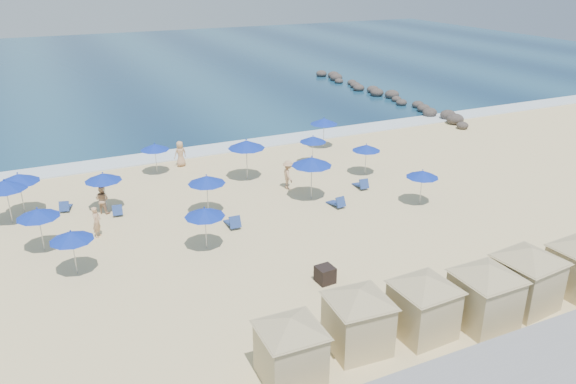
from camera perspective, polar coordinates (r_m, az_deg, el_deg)
The scene contains 33 objects.
ground at distance 28.39m, azimuth -2.57°, elevation -5.15°, with size 160.00×160.00×0.00m, color beige.
ocean at distance 79.95m, azimuth -18.43°, elevation 11.83°, with size 160.00×80.00×0.06m, color #0D2D4C.
surf_line at distance 42.04m, azimuth -10.83°, elevation 3.84°, with size 160.00×2.50×0.08m, color white.
rock_jetty at distance 60.11m, azimuth 9.54°, elevation 9.81°, with size 2.56×26.66×0.96m.
trash_bin at distance 24.96m, azimuth 3.79°, elevation -8.36°, with size 0.75×0.75×0.75m, color black.
cabana_0 at distance 19.14m, azimuth 0.25°, elevation -14.86°, with size 4.26×4.26×2.67m.
cabana_1 at distance 20.58m, azimuth 7.16°, elevation -11.91°, with size 4.38×4.38×2.76m.
cabana_2 at distance 21.74m, azimuth 13.66°, elevation -10.35°, with size 4.41×4.41×2.77m.
cabana_3 at distance 22.94m, azimuth 19.48°, elevation -9.04°, with size 4.58×4.58×2.87m.
cabana_4 at distance 24.63m, azimuth 23.20°, elevation -7.26°, with size 4.66×4.66×2.94m.
umbrella_0 at distance 33.93m, azimuth -25.72°, elevation 1.29°, with size 2.22×2.22×2.52m.
umbrella_1 at distance 29.31m, azimuth -24.08°, elevation -1.97°, with size 2.03×2.03×2.31m.
umbrella_2 at distance 33.11m, azimuth -26.82°, elevation 0.65°, with size 2.24×2.24×2.55m.
umbrella_3 at distance 26.58m, azimuth -21.16°, elevation -4.18°, with size 1.93×1.93×2.20m.
umbrella_4 at distance 32.83m, azimuth -18.29°, elevation 1.46°, with size 2.05×2.05×2.33m.
umbrella_5 at distance 31.02m, azimuth -8.28°, elevation 1.25°, with size 2.09×2.09×2.37m.
umbrella_6 at distance 27.24m, azimuth -8.47°, elevation -2.06°, with size 1.98×1.98×2.25m.
umbrella_7 at distance 35.88m, azimuth -4.25°, elevation 4.86°, with size 2.39×2.39×2.72m.
umbrella_8 at distance 32.68m, azimuth 2.43°, elevation 3.13°, with size 2.38×2.38×2.71m.
umbrella_9 at distance 38.67m, azimuth 2.55°, elevation 5.40°, with size 1.86×1.86×2.12m.
umbrella_10 at distance 37.13m, azimuth 7.96°, elevation 4.49°, with size 1.87×1.87×2.13m.
umbrella_11 at distance 33.03m, azimuth 13.50°, elevation 1.80°, with size 1.88×1.88×2.14m.
umbrella_12 at distance 37.92m, azimuth -13.39°, elevation 4.48°, with size 1.88×1.88×2.14m.
umbrella_13 at distance 42.41m, azimuth 3.68°, elevation 7.19°, with size 2.07×2.07×2.36m.
beach_chair_1 at distance 34.27m, azimuth -21.68°, elevation -1.38°, with size 0.82×1.31×0.67m.
beach_chair_2 at distance 32.77m, azimuth -16.94°, elevation -1.80°, with size 0.68×1.28×0.67m.
beach_chair_3 at distance 30.03m, azimuth -5.61°, elevation -3.08°, with size 0.65×1.39×0.75m.
beach_chair_4 at distance 32.46m, azimuth 5.02°, elevation -1.08°, with size 0.68×1.33×0.71m.
beach_chair_5 at distance 35.26m, azimuth 7.47°, elevation 0.77°, with size 0.69×1.35×0.72m.
beachgoer_0 at distance 30.24m, azimuth -18.86°, elevation -2.89°, with size 0.60×0.40×1.65m, color tan.
beachgoer_1 at distance 32.98m, azimuth -18.35°, elevation -0.72°, with size 0.79×0.62×1.63m, color tan.
beachgoer_2 at distance 34.67m, azimuth 0.01°, elevation 1.76°, with size 1.17×0.67×1.81m, color tan.
beachgoer_3 at distance 39.32m, azimuth -10.88°, elevation 3.84°, with size 0.87×0.57×1.78m, color tan.
Camera 1 is at (-9.59, -23.29, 13.10)m, focal length 35.00 mm.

